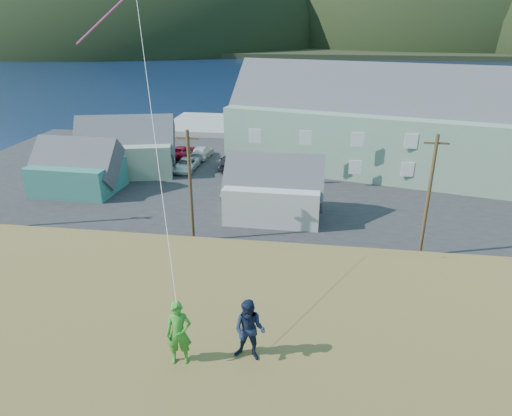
# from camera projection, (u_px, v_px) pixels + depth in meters

# --- Properties ---
(ground) EXTENTS (900.00, 900.00, 0.00)m
(ground) POSITION_uv_depth(u_px,v_px,m) (253.00, 255.00, 32.62)
(ground) COLOR #0A1638
(ground) RESTS_ON ground
(grass_strip) EXTENTS (110.00, 8.00, 0.10)m
(grass_strip) POSITION_uv_depth(u_px,v_px,m) (249.00, 269.00, 30.78)
(grass_strip) COLOR #4C3D19
(grass_strip) RESTS_ON ground
(waterfront_lot) EXTENTS (72.00, 36.00, 0.12)m
(waterfront_lot) POSITION_uv_depth(u_px,v_px,m) (277.00, 178.00, 48.14)
(waterfront_lot) COLOR #28282B
(waterfront_lot) RESTS_ON ground
(wharf) EXTENTS (26.00, 14.00, 0.90)m
(wharf) POSITION_uv_depth(u_px,v_px,m) (253.00, 126.00, 69.79)
(wharf) COLOR gray
(wharf) RESTS_ON ground
(far_shore) EXTENTS (900.00, 320.00, 2.00)m
(far_shore) POSITION_uv_depth(u_px,v_px,m) (320.00, 40.00, 333.80)
(far_shore) COLOR black
(far_shore) RESTS_ON ground
(far_hills) EXTENTS (760.00, 265.00, 143.00)m
(far_hills) POSITION_uv_depth(u_px,v_px,m) (376.00, 42.00, 282.48)
(far_hills) COLOR black
(far_hills) RESTS_ON ground
(lodge) EXTENTS (40.67, 19.65, 13.79)m
(lodge) POSITION_uv_depth(u_px,v_px,m) (412.00, 125.00, 48.03)
(lodge) COLOR gray
(lodge) RESTS_ON waterfront_lot
(shed_teal) EXTENTS (8.32, 5.99, 6.40)m
(shed_teal) POSITION_uv_depth(u_px,v_px,m) (77.00, 168.00, 43.74)
(shed_teal) COLOR #2F6D60
(shed_teal) RESTS_ON waterfront_lot
(shed_palegreen_near) EXTENTS (11.51, 8.73, 7.48)m
(shed_palegreen_near) POSITION_uv_depth(u_px,v_px,m) (126.00, 148.00, 48.93)
(shed_palegreen_near) COLOR gray
(shed_palegreen_near) RESTS_ON waterfront_lot
(shed_white) EXTENTS (8.26, 5.59, 6.55)m
(shed_white) POSITION_uv_depth(u_px,v_px,m) (274.00, 189.00, 37.95)
(shed_white) COLOR beige
(shed_white) RESTS_ON waterfront_lot
(shed_palegreen_far) EXTENTS (11.46, 7.03, 7.46)m
(shed_palegreen_far) POSITION_uv_depth(u_px,v_px,m) (277.00, 129.00, 57.17)
(shed_palegreen_far) COLOR gray
(shed_palegreen_far) RESTS_ON waterfront_lot
(utility_poles) EXTENTS (32.88, 0.24, 9.29)m
(utility_poles) POSITION_uv_depth(u_px,v_px,m) (188.00, 185.00, 32.91)
(utility_poles) COLOR #47331E
(utility_poles) RESTS_ON waterfront_lot
(parked_cars) EXTENTS (21.13, 10.82, 1.53)m
(parked_cars) POSITION_uv_depth(u_px,v_px,m) (186.00, 158.00, 52.59)
(parked_cars) COLOR black
(parked_cars) RESTS_ON waterfront_lot
(kite_flyer_green) EXTENTS (0.75, 0.57, 1.83)m
(kite_flyer_green) POSITION_uv_depth(u_px,v_px,m) (179.00, 333.00, 11.84)
(kite_flyer_green) COLOR #2F8624
(kite_flyer_green) RESTS_ON hillside
(kite_flyer_navy) EXTENTS (0.94, 0.77, 1.78)m
(kite_flyer_navy) POSITION_uv_depth(u_px,v_px,m) (250.00, 331.00, 11.98)
(kite_flyer_navy) COLOR #141E38
(kite_flyer_navy) RESTS_ON hillside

